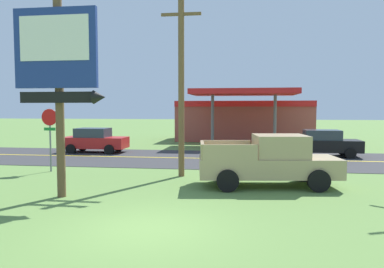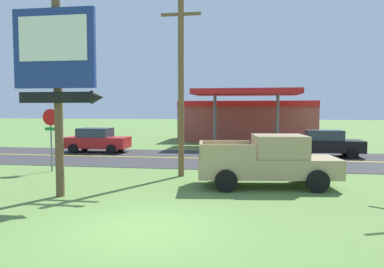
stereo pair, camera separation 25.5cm
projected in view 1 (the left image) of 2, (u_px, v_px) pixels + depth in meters
ground_plane at (146, 229)px, 9.25m from camera, size 180.00×180.00×0.00m
road_asphalt at (204, 159)px, 22.08m from camera, size 140.00×8.00×0.02m
road_centre_line at (204, 158)px, 22.08m from camera, size 126.00×0.20×0.01m
motel_sign at (58, 66)px, 12.18m from camera, size 3.06×0.54×6.49m
stop_sign at (50, 128)px, 17.48m from camera, size 0.80×0.08×2.95m
utility_pole at (181, 74)px, 16.13m from camera, size 1.92×0.26×8.26m
gas_station at (244, 119)px, 34.69m from camera, size 12.00×11.50×4.40m
pickup_tan_parked_on_lawn at (270, 161)px, 14.25m from camera, size 5.41×2.75×1.96m
car_red_near_lane at (95, 140)px, 25.08m from camera, size 4.20×2.00×1.64m
car_black_far_lane at (324, 143)px, 22.99m from camera, size 4.20×2.00×1.64m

